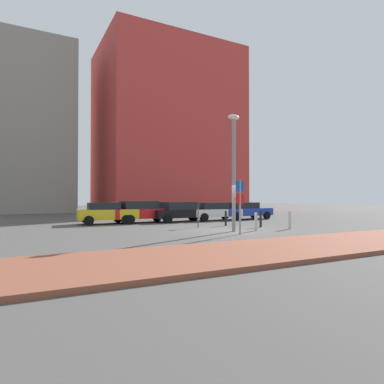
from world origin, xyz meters
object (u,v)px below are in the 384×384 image
object	(u,v)px
parked_car_yellow	(107,213)
traffic_bollard_far	(290,220)
parked_car_red	(142,211)
traffic_bollard_mid	(226,218)
parking_sign_post	(240,200)
traffic_bollard_edge	(261,219)
parked_car_black	(180,211)
street_lamp	(234,162)
parked_car_blue	(245,210)
traffic_bollard_near	(256,222)
parking_meter	(198,212)
parked_car_white	(215,211)

from	to	relation	value
parked_car_yellow	traffic_bollard_far	bearing A→B (deg)	-45.13
parked_car_red	traffic_bollard_mid	distance (m)	6.42
parked_car_yellow	parking_sign_post	distance (m)	10.44
traffic_bollard_mid	traffic_bollard_edge	bearing A→B (deg)	-52.74
parked_car_black	street_lamp	size ratio (longest dim) A/B	0.73
parked_car_blue	street_lamp	bearing A→B (deg)	-130.32
parked_car_yellow	parking_sign_post	world-z (taller)	parking_sign_post
parked_car_yellow	parked_car_red	distance (m)	2.51
traffic_bollard_near	traffic_bollard_far	distance (m)	2.36
parking_meter	traffic_bollard_edge	world-z (taller)	parking_meter
street_lamp	traffic_bollard_near	xyz separation A→B (m)	(1.24, -0.33, -3.28)
parking_sign_post	traffic_bollard_edge	xyz separation A→B (m)	(3.47, 2.63, -1.16)
parked_car_white	traffic_bollard_edge	xyz separation A→B (m)	(-0.62, -6.40, -0.22)
parking_sign_post	traffic_bollard_near	size ratio (longest dim) A/B	2.69
parking_meter	traffic_bollard_edge	size ratio (longest dim) A/B	1.41
parked_car_yellow	traffic_bollard_mid	bearing A→B (deg)	-38.03
parked_car_blue	traffic_bollard_far	bearing A→B (deg)	-109.38
parked_car_red	parked_car_black	bearing A→B (deg)	-7.82
parked_car_blue	parking_sign_post	world-z (taller)	parking_sign_post
parking_sign_post	traffic_bollard_edge	world-z (taller)	parking_sign_post
parked_car_yellow	street_lamp	world-z (taller)	street_lamp
parked_car_black	parking_meter	size ratio (longest dim) A/B	3.08
parked_car_black	traffic_bollard_far	xyz separation A→B (m)	(3.13, -8.20, -0.26)
parked_car_yellow	traffic_bollard_mid	size ratio (longest dim) A/B	4.31
traffic_bollard_edge	parked_car_white	bearing A→B (deg)	84.49
parked_car_blue	parking_sign_post	size ratio (longest dim) A/B	1.70
parked_car_white	traffic_bollard_mid	distance (m)	5.01
parked_car_blue	traffic_bollard_edge	distance (m)	7.25
parked_car_yellow	traffic_bollard_near	world-z (taller)	parked_car_yellow
parked_car_white	traffic_bollard_far	size ratio (longest dim) A/B	4.08
parking_meter	traffic_bollard_mid	xyz separation A→B (m)	(2.10, 0.13, -0.49)
parking_sign_post	street_lamp	bearing A→B (deg)	66.99
parked_car_blue	traffic_bollard_near	xyz separation A→B (m)	(-5.19, -7.91, -0.25)
parked_car_red	traffic_bollard_far	xyz separation A→B (m)	(6.01, -8.59, -0.30)
parked_car_black	traffic_bollard_edge	xyz separation A→B (m)	(2.41, -6.47, -0.25)
parked_car_white	traffic_bollard_edge	size ratio (longest dim) A/B	3.94
parking_sign_post	parking_meter	size ratio (longest dim) A/B	1.79
street_lamp	traffic_bollard_mid	bearing A→B (deg)	63.67
traffic_bollard_near	parked_car_blue	bearing A→B (deg)	56.74
traffic_bollard_far	parked_car_yellow	bearing A→B (deg)	134.87
parked_car_white	traffic_bollard_near	world-z (taller)	parked_car_white
parked_car_yellow	parked_car_black	xyz separation A→B (m)	(5.39, -0.36, 0.00)
parked_car_white	parked_car_blue	size ratio (longest dim) A/B	0.92
parking_meter	parked_car_yellow	bearing A→B (deg)	129.97
traffic_bollard_mid	traffic_bollard_far	xyz separation A→B (m)	(2.09, -3.53, 0.04)
traffic_bollard_mid	traffic_bollard_edge	world-z (taller)	traffic_bollard_edge
parked_car_white	street_lamp	size ratio (longest dim) A/B	0.66
traffic_bollard_edge	traffic_bollard_mid	bearing A→B (deg)	127.26
traffic_bollard_edge	street_lamp	bearing A→B (deg)	-156.45
traffic_bollard_mid	parking_meter	bearing A→B (deg)	-176.37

